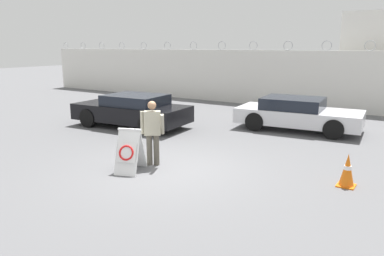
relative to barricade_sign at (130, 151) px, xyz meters
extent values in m
plane|color=#5B5B5E|center=(0.71, 0.67, -0.54)|extent=(90.00, 90.00, 0.00)
cube|color=silver|center=(0.71, 11.82, 0.88)|extent=(36.00, 0.30, 2.83)
torus|color=gray|center=(-16.89, 11.82, 2.52)|extent=(0.47, 0.03, 0.47)
torus|color=gray|center=(-15.04, 11.82, 2.52)|extent=(0.47, 0.03, 0.47)
torus|color=gray|center=(-13.18, 11.82, 2.52)|extent=(0.47, 0.03, 0.47)
torus|color=gray|center=(-11.33, 11.82, 2.52)|extent=(0.47, 0.03, 0.47)
torus|color=gray|center=(-9.48, 11.82, 2.52)|extent=(0.47, 0.03, 0.47)
torus|color=gray|center=(-7.63, 11.82, 2.52)|extent=(0.47, 0.03, 0.47)
torus|color=gray|center=(-5.77, 11.82, 2.52)|extent=(0.47, 0.03, 0.47)
torus|color=gray|center=(-3.92, 11.82, 2.52)|extent=(0.47, 0.03, 0.47)
torus|color=gray|center=(-2.07, 11.82, 2.52)|extent=(0.47, 0.03, 0.47)
torus|color=gray|center=(-0.22, 11.82, 2.52)|extent=(0.47, 0.03, 0.47)
torus|color=gray|center=(1.64, 11.82, 2.52)|extent=(0.47, 0.03, 0.47)
torus|color=gray|center=(3.49, 11.82, 2.52)|extent=(0.47, 0.03, 0.47)
cube|color=white|center=(0.05, -0.14, -0.02)|extent=(0.67, 0.60, 1.05)
cube|color=white|center=(-0.09, 0.24, -0.02)|extent=(0.67, 0.60, 1.05)
cube|color=white|center=(-0.02, 0.05, 0.52)|extent=(0.58, 0.26, 0.05)
cube|color=white|center=(0.07, -0.18, 0.00)|extent=(0.51, 0.34, 0.45)
torus|color=red|center=(0.07, -0.19, 0.00)|extent=(0.42, 0.30, 0.37)
cylinder|color=#514C42|center=(0.07, 0.68, -0.14)|extent=(0.15, 0.15, 0.81)
cylinder|color=#514C42|center=(0.22, 0.78, -0.14)|extent=(0.15, 0.15, 0.81)
cube|color=gray|center=(0.14, 0.73, 0.58)|extent=(0.47, 0.42, 0.62)
sphere|color=#936B4C|center=(0.14, 0.73, 1.04)|extent=(0.22, 0.22, 0.22)
cylinder|color=gray|center=(-0.07, 0.58, 0.59)|extent=(0.09, 0.09, 0.59)
cylinder|color=gray|center=(0.41, 0.80, 0.57)|extent=(0.27, 0.32, 0.57)
cube|color=orange|center=(4.70, 1.88, -0.52)|extent=(0.38, 0.38, 0.03)
cone|color=orange|center=(4.70, 1.88, -0.15)|extent=(0.32, 0.32, 0.72)
cylinder|color=white|center=(4.70, 1.88, -0.11)|extent=(0.16, 0.16, 0.10)
cylinder|color=black|center=(-4.86, 2.99, -0.19)|extent=(0.72, 0.25, 0.71)
cylinder|color=black|center=(-4.99, 4.77, -0.19)|extent=(0.72, 0.25, 0.71)
cylinder|color=black|center=(-2.10, 3.20, -0.19)|extent=(0.72, 0.25, 0.71)
cylinder|color=black|center=(-2.23, 4.97, -0.19)|extent=(0.72, 0.25, 0.71)
cube|color=black|center=(-3.55, 3.98, 0.01)|extent=(4.60, 2.22, 0.61)
cube|color=black|center=(-3.32, 4.00, 0.51)|extent=(2.26, 1.86, 0.39)
cylinder|color=black|center=(3.29, 7.90, -0.20)|extent=(0.70, 0.26, 0.68)
cylinder|color=black|center=(3.45, 6.13, -0.20)|extent=(0.70, 0.26, 0.68)
cylinder|color=black|center=(0.57, 7.66, -0.20)|extent=(0.70, 0.26, 0.68)
cylinder|color=black|center=(0.72, 5.89, -0.20)|extent=(0.70, 0.26, 0.68)
cube|color=silver|center=(2.01, 6.89, -0.03)|extent=(4.56, 2.27, 0.54)
cube|color=black|center=(1.79, 6.88, 0.45)|extent=(2.26, 1.88, 0.41)
camera|label=1|loc=(6.11, -6.57, 2.52)|focal=35.00mm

